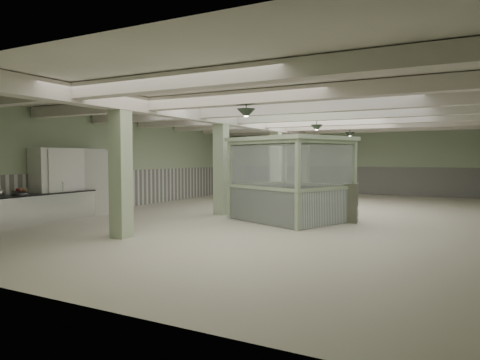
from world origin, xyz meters
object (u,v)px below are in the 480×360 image
at_px(guard_booth, 290,165).
at_px(filing_cabinet, 351,203).
at_px(prep_counter, 38,208).
at_px(walkin_cooler, 70,181).

xyz_separation_m(guard_booth, filing_cabinet, (1.83, 0.49, -1.18)).
bearing_deg(guard_booth, filing_cabinet, 38.56).
height_order(prep_counter, walkin_cooler, walkin_cooler).
bearing_deg(guard_booth, prep_counter, -125.43).
xyz_separation_m(walkin_cooler, filing_cabinet, (8.65, 3.23, -0.61)).
bearing_deg(walkin_cooler, prep_counter, -86.34).
bearing_deg(prep_counter, filing_cabinet, 27.97).
bearing_deg(prep_counter, walkin_cooler, 93.66).
bearing_deg(guard_booth, walkin_cooler, -134.59).
height_order(prep_counter, filing_cabinet, filing_cabinet).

